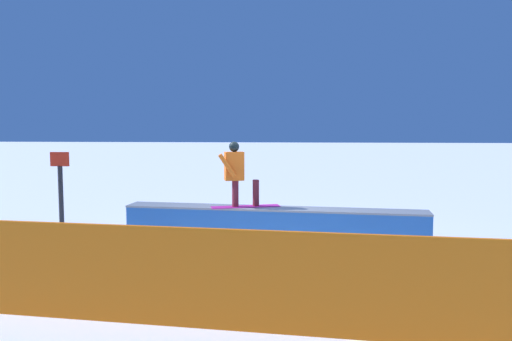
{
  "coord_description": "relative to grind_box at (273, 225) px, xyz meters",
  "views": [
    {
      "loc": [
        -0.43,
        10.71,
        2.46
      ],
      "look_at": [
        0.3,
        0.97,
        1.58
      ],
      "focal_mm": 35.59,
      "sensor_mm": 36.0,
      "label": 1
    }
  ],
  "objects": [
    {
      "name": "grind_box",
      "position": [
        0.0,
        0.0,
        0.0
      ],
      "size": [
        6.5,
        1.28,
        0.69
      ],
      "color": "blue",
      "rests_on": "ground_plane"
    },
    {
      "name": "ground_plane",
      "position": [
        0.0,
        0.0,
        -0.31
      ],
      "size": [
        120.0,
        120.0,
        0.0
      ],
      "primitive_type": "plane",
      "color": "white"
    },
    {
      "name": "safety_fence",
      "position": [
        0.0,
        4.89,
        0.3
      ],
      "size": [
        11.3,
        1.22,
        1.23
      ],
      "primitive_type": "cube",
      "rotation": [
        0.0,
        0.0,
        -0.1
      ],
      "color": "orange",
      "rests_on": "ground_plane"
    },
    {
      "name": "trail_marker",
      "position": [
        4.48,
        0.43,
        0.7
      ],
      "size": [
        0.4,
        0.1,
        1.89
      ],
      "color": "#262628",
      "rests_on": "ground_plane"
    },
    {
      "name": "snowboarder",
      "position": [
        0.78,
        -0.01,
        1.13
      ],
      "size": [
        1.51,
        0.73,
        1.41
      ],
      "color": "#B92093",
      "rests_on": "grind_box"
    }
  ]
}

